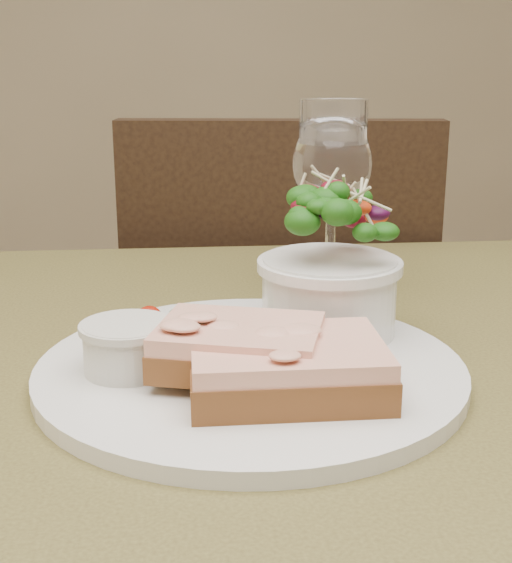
{
  "coord_description": "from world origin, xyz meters",
  "views": [
    {
      "loc": [
        -0.07,
        -0.54,
        0.98
      ],
      "look_at": [
        -0.02,
        0.03,
        0.81
      ],
      "focal_mm": 50.0,
      "sensor_mm": 36.0,
      "label": 1
    }
  ],
  "objects": [
    {
      "name": "dinner_plate",
      "position": [
        -0.03,
        -0.01,
        0.76
      ],
      "size": [
        0.31,
        0.31,
        0.01
      ],
      "primitive_type": "cylinder",
      "color": "white",
      "rests_on": "cafe_table"
    },
    {
      "name": "garnish",
      "position": [
        -0.09,
        0.07,
        0.77
      ],
      "size": [
        0.05,
        0.04,
        0.02
      ],
      "color": "#0F3409",
      "rests_on": "dinner_plate"
    },
    {
      "name": "sandwich_back",
      "position": [
        -0.04,
        -0.04,
        0.79
      ],
      "size": [
        0.13,
        0.11,
        0.03
      ],
      "rotation": [
        0.0,
        0.0,
        -0.28
      ],
      "color": "#4E2B14",
      "rests_on": "dinner_plate"
    },
    {
      "name": "salad_bowl",
      "position": [
        0.04,
        0.05,
        0.82
      ],
      "size": [
        0.11,
        0.11,
        0.13
      ],
      "color": "white",
      "rests_on": "dinner_plate"
    },
    {
      "name": "chair_far",
      "position": [
        0.07,
        0.63,
        0.29
      ],
      "size": [
        0.46,
        0.46,
        0.9
      ],
      "rotation": [
        0.0,
        0.0,
        3.03
      ],
      "color": "black",
      "rests_on": "ground"
    },
    {
      "name": "cafe_table",
      "position": [
        0.0,
        0.0,
        0.65
      ],
      "size": [
        0.8,
        0.8,
        0.75
      ],
      "color": "#41391C",
      "rests_on": "ground"
    },
    {
      "name": "wine_glass",
      "position": [
        0.07,
        0.19,
        0.87
      ],
      "size": [
        0.08,
        0.08,
        0.18
      ],
      "color": "white",
      "rests_on": "cafe_table"
    },
    {
      "name": "ramekin",
      "position": [
        -0.11,
        -0.02,
        0.78
      ],
      "size": [
        0.06,
        0.06,
        0.04
      ],
      "color": "beige",
      "rests_on": "dinner_plate"
    },
    {
      "name": "sandwich_front",
      "position": [
        -0.01,
        -0.06,
        0.78
      ],
      "size": [
        0.13,
        0.1,
        0.03
      ],
      "rotation": [
        0.0,
        0.0,
        0.0
      ],
      "color": "#4E2B14",
      "rests_on": "dinner_plate"
    }
  ]
}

